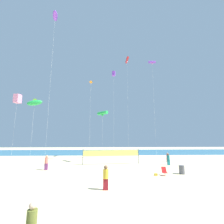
{
  "coord_description": "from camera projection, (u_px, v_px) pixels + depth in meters",
  "views": [
    {
      "loc": [
        -0.23,
        -14.81,
        3.98
      ],
      "look_at": [
        0.96,
        11.19,
        8.52
      ],
      "focal_mm": 24.65,
      "sensor_mm": 36.0,
      "label": 1
    }
  ],
  "objects": [
    {
      "name": "beachgoer_mustard_shirt",
      "position": [
        106.0,
        177.0,
        12.29
      ],
      "size": [
        0.43,
        0.43,
        1.87
      ],
      "rotation": [
        0.0,
        0.0,
        4.18
      ],
      "color": "maroon",
      "rests_on": "ground"
    },
    {
      "name": "kite_violet_inflatable",
      "position": [
        55.0,
        16.0,
        21.36
      ],
      "size": [
        1.05,
        1.91,
        21.33
      ],
      "color": "silver",
      "rests_on": "ground"
    },
    {
      "name": "ground_plane",
      "position": [
        107.0,
        183.0,
        13.9
      ],
      "size": [
        120.0,
        120.0,
        0.0
      ],
      "primitive_type": "plane",
      "color": "beige"
    },
    {
      "name": "mother_figure",
      "position": [
        31.0,
        224.0,
        5.71
      ],
      "size": [
        0.37,
        0.37,
        1.63
      ],
      "rotation": [
        0.0,
        0.0,
        -0.5
      ],
      "color": "navy",
      "rests_on": "ground"
    },
    {
      "name": "kite_violet_tube",
      "position": [
        152.0,
        63.0,
        32.79
      ],
      "size": [
        1.5,
        0.52,
        20.36
      ],
      "color": "silver",
      "rests_on": "ground"
    },
    {
      "name": "trash_barrel",
      "position": [
        182.0,
        170.0,
        17.68
      ],
      "size": [
        0.62,
        0.62,
        0.95
      ],
      "primitive_type": "cylinder",
      "color": "#595960",
      "rests_on": "ground"
    },
    {
      "name": "kite_violet_box",
      "position": [
        114.0,
        74.0,
        30.43
      ],
      "size": [
        0.69,
        0.69,
        17.18
      ],
      "color": "silver",
      "rests_on": "ground"
    },
    {
      "name": "ocean_band",
      "position": [
        106.0,
        152.0,
        47.0
      ],
      "size": [
        120.0,
        20.0,
        0.01
      ],
      "primitive_type": "cube",
      "color": "teal",
      "rests_on": "ground"
    },
    {
      "name": "beachgoer_teal_shirt",
      "position": [
        168.0,
        159.0,
        23.68
      ],
      "size": [
        0.4,
        0.4,
        1.74
      ],
      "rotation": [
        0.0,
        0.0,
        3.0
      ],
      "color": "#19727A",
      "rests_on": "ground"
    },
    {
      "name": "kite_pink_box",
      "position": [
        17.0,
        99.0,
        22.5
      ],
      "size": [
        0.95,
        0.95,
        10.42
      ],
      "color": "silver",
      "rests_on": "ground"
    },
    {
      "name": "kite_orange_diamond",
      "position": [
        91.0,
        85.0,
        25.96
      ],
      "size": [
        0.52,
        0.51,
        13.65
      ],
      "color": "silver",
      "rests_on": "ground"
    },
    {
      "name": "volleyball_net",
      "position": [
        111.0,
        154.0,
        24.6
      ],
      "size": [
        9.0,
        1.02,
        2.4
      ],
      "color": "#4C4C51",
      "rests_on": "ground"
    },
    {
      "name": "beachgoer_coral_shirt",
      "position": [
        46.0,
        162.0,
        19.97
      ],
      "size": [
        0.43,
        0.43,
        1.87
      ],
      "rotation": [
        0.0,
        0.0,
        5.6
      ],
      "color": "#7A3872",
      "rests_on": "ground"
    },
    {
      "name": "beach_handbag",
      "position": [
        156.0,
        175.0,
        16.74
      ],
      "size": [
        0.33,
        0.17,
        0.27
      ],
      "primitive_type": "cube",
      "color": "gold",
      "rests_on": "ground"
    },
    {
      "name": "kite_green_inflatable",
      "position": [
        35.0,
        103.0,
        21.38
      ],
      "size": [
        2.2,
        0.75,
        9.5
      ],
      "color": "silver",
      "rests_on": "ground"
    },
    {
      "name": "kite_red_tube",
      "position": [
        127.0,
        60.0,
        35.26
      ],
      "size": [
        0.52,
        2.38,
        22.07
      ],
      "color": "silver",
      "rests_on": "ground"
    },
    {
      "name": "kite_green_tube",
      "position": [
        103.0,
        113.0,
        27.54
      ],
      "size": [
        1.97,
        2.01,
        8.84
      ],
      "color": "silver",
      "rests_on": "ground"
    },
    {
      "name": "folding_beach_chair",
      "position": [
        164.0,
        171.0,
        16.99
      ],
      "size": [
        0.52,
        0.65,
        0.89
      ],
      "rotation": [
        0.0,
        0.0,
        -0.66
      ],
      "color": "red",
      "rests_on": "ground"
    },
    {
      "name": "beachgoer_plum_shirt",
      "position": [
        168.0,
        157.0,
        26.86
      ],
      "size": [
        0.36,
        0.36,
        1.56
      ],
      "rotation": [
        0.0,
        0.0,
        1.13
      ],
      "color": "maroon",
      "rests_on": "ground"
    }
  ]
}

